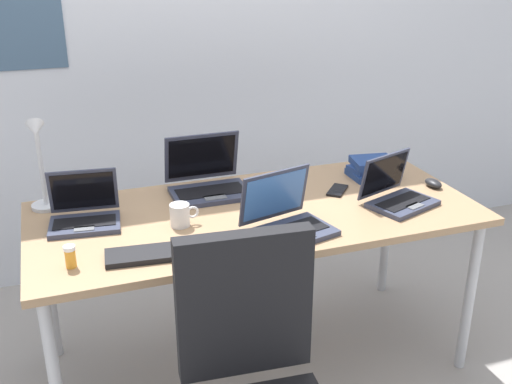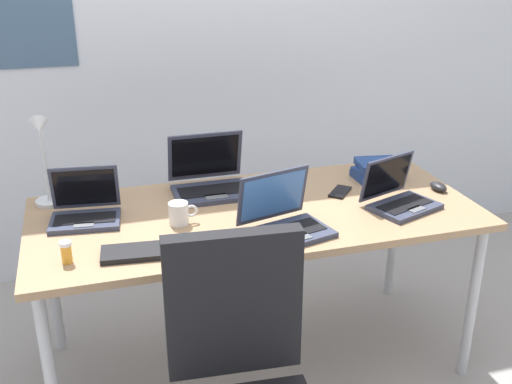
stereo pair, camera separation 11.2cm
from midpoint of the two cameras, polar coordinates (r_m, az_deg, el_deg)
ground_plane at (r=2.87m, az=-1.16°, el=-15.30°), size 12.00×12.00×0.00m
wall_back at (r=3.36m, az=-7.45°, el=14.50°), size 6.00×0.13×2.60m
desk at (r=2.51m, az=-1.28°, el=-2.90°), size 1.80×0.80×0.74m
desk_lamp at (r=2.57m, az=-20.57°, el=2.37°), size 0.12×0.18×0.40m
laptop_front_left at (r=2.46m, az=-16.93°, el=-1.96°), size 0.29×0.24×0.20m
laptop_center at (r=2.58m, az=11.77°, el=-0.22°), size 0.33×0.30×0.20m
laptop_back_left at (r=2.66m, az=-5.70°, el=0.95°), size 0.33×0.29×0.24m
laptop_front_right at (r=2.29m, az=1.50°, el=-2.69°), size 0.35×0.31×0.22m
external_keyboard at (r=2.17m, az=-10.97°, el=-5.66°), size 0.34×0.15×0.02m
computer_mouse at (r=2.81m, az=15.08°, el=0.78°), size 0.06×0.10×0.03m
cell_phone at (r=2.68m, az=6.40°, el=0.15°), size 0.14×0.14×0.01m
pill_bottle at (r=2.16m, az=-18.33°, el=-5.71°), size 0.04×0.04×0.08m
book_stack at (r=2.86m, az=9.63°, el=2.22°), size 0.22×0.18×0.08m
coffee_mug at (r=2.36m, az=-8.39°, el=-2.14°), size 0.11×0.08×0.09m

